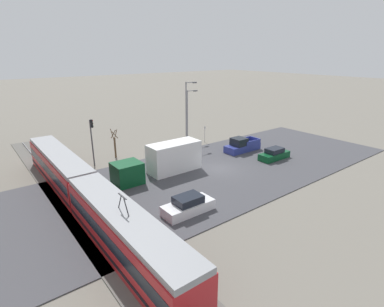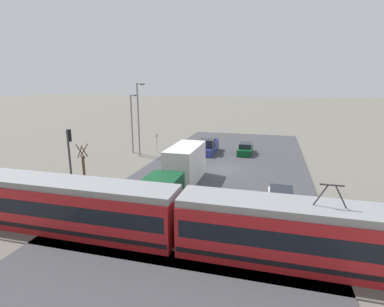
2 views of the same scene
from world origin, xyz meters
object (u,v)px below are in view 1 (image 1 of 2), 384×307
(sedan_car_1, at_px, (188,206))
(street_lamp_near_crossing, at_px, (188,111))
(box_truck, at_px, (164,161))
(no_parking_sign, at_px, (205,133))
(pickup_truck, at_px, (242,146))
(light_rail_tram, at_px, (85,193))
(traffic_light_pole, at_px, (92,136))
(street_tree, at_px, (115,145))
(street_lamp_mid_block, at_px, (187,109))
(sedan_car_0, at_px, (274,154))

(sedan_car_1, distance_m, street_lamp_near_crossing, 23.57)
(box_truck, distance_m, street_lamp_near_crossing, 15.11)
(no_parking_sign, bearing_deg, pickup_truck, -170.54)
(light_rail_tram, bearing_deg, sedan_car_1, -130.63)
(pickup_truck, relative_size, traffic_light_pole, 0.94)
(pickup_truck, distance_m, street_tree, 17.03)
(light_rail_tram, xyz_separation_m, box_truck, (2.88, -9.69, -0.03))
(street_tree, bearing_deg, pickup_truck, -119.07)
(light_rail_tram, distance_m, street_tree, 13.89)
(street_lamp_mid_block, bearing_deg, traffic_light_pole, 93.58)
(pickup_truck, distance_m, street_lamp_near_crossing, 10.47)
(light_rail_tram, relative_size, sedan_car_0, 6.95)
(sedan_car_0, relative_size, street_tree, 1.15)
(traffic_light_pole, relative_size, street_lamp_near_crossing, 0.74)
(street_tree, xyz_separation_m, street_lamp_near_crossing, (1.37, -12.90, 2.69))
(light_rail_tram, distance_m, no_parking_sign, 23.70)
(street_tree, distance_m, street_lamp_near_crossing, 13.25)
(box_truck, height_order, sedan_car_0, box_truck)
(street_lamp_near_crossing, distance_m, no_parking_sign, 4.26)
(sedan_car_0, relative_size, traffic_light_pole, 0.78)
(pickup_truck, relative_size, street_tree, 1.39)
(street_lamp_near_crossing, relative_size, no_parking_sign, 3.08)
(light_rail_tram, relative_size, pickup_truck, 5.73)
(no_parking_sign, bearing_deg, box_truck, 120.63)
(box_truck, distance_m, sedan_car_0, 14.56)
(sedan_car_0, height_order, traffic_light_pole, traffic_light_pole)
(sedan_car_0, distance_m, street_lamp_near_crossing, 15.17)
(street_lamp_near_crossing, bearing_deg, light_rail_tram, 121.89)
(pickup_truck, height_order, sedan_car_0, pickup_truck)
(street_lamp_mid_block, bearing_deg, street_tree, 88.66)
(sedan_car_1, distance_m, no_parking_sign, 21.57)
(street_lamp_near_crossing, bearing_deg, sedan_car_0, -168.85)
(sedan_car_1, xyz_separation_m, traffic_light_pole, (16.02, 2.08, 2.92))
(box_truck, relative_size, traffic_light_pole, 1.82)
(box_truck, height_order, street_tree, street_tree)
(light_rail_tram, height_order, street_lamp_mid_block, street_lamp_mid_block)
(traffic_light_pole, height_order, street_tree, traffic_light_pole)
(sedan_car_1, bearing_deg, pickup_truck, -60.81)
(no_parking_sign, bearing_deg, traffic_light_pole, 88.58)
(pickup_truck, xyz_separation_m, sedan_car_0, (-4.80, -0.88, -0.14))
(sedan_car_1, distance_m, street_tree, 17.27)
(sedan_car_1, height_order, street_tree, street_tree)
(street_lamp_near_crossing, bearing_deg, pickup_truck, -168.50)
(traffic_light_pole, bearing_deg, light_rail_tram, 156.16)
(sedan_car_0, bearing_deg, no_parking_sign, -170.13)
(pickup_truck, distance_m, traffic_light_pole, 19.62)
(light_rail_tram, xyz_separation_m, traffic_light_pole, (10.32, -4.56, 1.98))
(traffic_light_pole, bearing_deg, street_lamp_mid_block, -86.42)
(sedan_car_1, xyz_separation_m, street_lamp_near_crossing, (18.57, -14.04, 3.72))
(box_truck, relative_size, street_lamp_near_crossing, 1.35)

